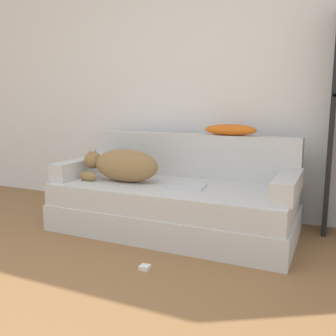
# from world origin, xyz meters

# --- Properties ---
(wall_back) EXTENTS (7.40, 0.06, 2.70)m
(wall_back) POSITION_xyz_m (0.00, 2.57, 1.35)
(wall_back) COLOR white
(wall_back) RESTS_ON ground_plane
(couch) EXTENTS (1.96, 0.91, 0.40)m
(couch) POSITION_xyz_m (0.06, 1.90, 0.20)
(couch) COLOR silver
(couch) RESTS_ON ground_plane
(couch_backrest) EXTENTS (1.92, 0.15, 0.38)m
(couch_backrest) POSITION_xyz_m (0.06, 2.28, 0.59)
(couch_backrest) COLOR silver
(couch_backrest) RESTS_ON couch
(couch_arm_left) EXTENTS (0.15, 0.72, 0.15)m
(couch_arm_left) POSITION_xyz_m (-0.85, 1.89, 0.47)
(couch_arm_left) COLOR silver
(couch_arm_left) RESTS_ON couch
(couch_arm_right) EXTENTS (0.15, 0.72, 0.15)m
(couch_arm_right) POSITION_xyz_m (0.97, 1.89, 0.47)
(couch_arm_right) COLOR silver
(couch_arm_right) RESTS_ON couch
(dog) EXTENTS (0.71, 0.26, 0.28)m
(dog) POSITION_xyz_m (-0.37, 1.82, 0.54)
(dog) COLOR olive
(dog) RESTS_ON couch
(laptop) EXTENTS (0.32, 0.28, 0.02)m
(laptop) POSITION_xyz_m (0.20, 1.84, 0.41)
(laptop) COLOR silver
(laptop) RESTS_ON couch
(throw_pillow) EXTENTS (0.45, 0.16, 0.09)m
(throw_pillow) POSITION_xyz_m (0.43, 2.28, 0.83)
(throw_pillow) COLOR orange
(throw_pillow) RESTS_ON couch_backrest
(power_adapter) EXTENTS (0.06, 0.06, 0.03)m
(power_adapter) POSITION_xyz_m (0.20, 1.14, 0.01)
(power_adapter) COLOR white
(power_adapter) RESTS_ON ground_plane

